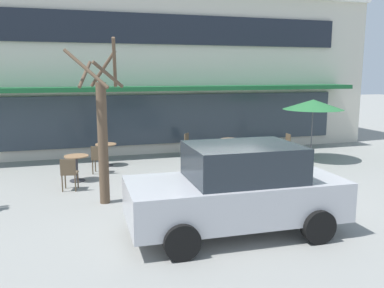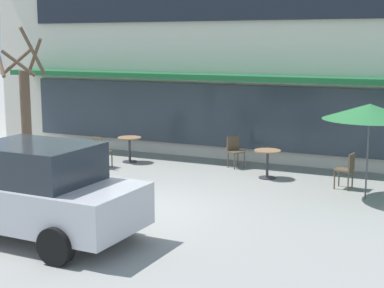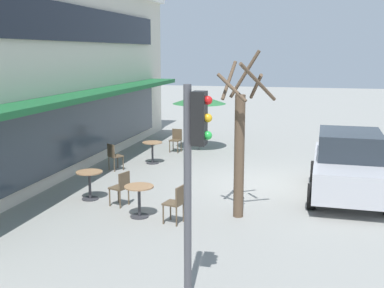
# 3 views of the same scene
# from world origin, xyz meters

# --- Properties ---
(ground_plane) EXTENTS (80.00, 80.00, 0.00)m
(ground_plane) POSITION_xyz_m (0.00, 0.00, 0.00)
(ground_plane) COLOR gray
(cafe_table_near_wall) EXTENTS (0.70, 0.70, 0.76)m
(cafe_table_near_wall) POSITION_xyz_m (-3.60, 2.63, 0.52)
(cafe_table_near_wall) COLOR #333338
(cafe_table_near_wall) RESTS_ON ground
(cafe_table_streetside) EXTENTS (0.70, 0.70, 0.76)m
(cafe_table_streetside) POSITION_xyz_m (1.77, 4.10, 0.52)
(cafe_table_streetside) COLOR #333338
(cafe_table_streetside) RESTS_ON ground
(cafe_table_by_tree) EXTENTS (0.70, 0.70, 0.76)m
(cafe_table_by_tree) POSITION_xyz_m (-2.61, 4.39, 0.52)
(cafe_table_by_tree) COLOR #333338
(cafe_table_by_tree) RESTS_ON ground
(patio_umbrella_green_folded) EXTENTS (2.10, 2.10, 2.20)m
(patio_umbrella_green_folded) POSITION_xyz_m (4.46, 3.05, 2.02)
(patio_umbrella_green_folded) COLOR #4C4C51
(patio_umbrella_green_folded) RESTS_ON ground
(cafe_chair_0) EXTENTS (0.56, 0.56, 0.89)m
(cafe_chair_0) POSITION_xyz_m (0.51, 5.02, 0.53)
(cafe_chair_0) COLOR brown
(cafe_chair_0) RESTS_ON ground
(cafe_chair_1) EXTENTS (0.50, 0.50, 0.89)m
(cafe_chair_1) POSITION_xyz_m (-2.93, 3.36, 0.53)
(cafe_chair_1) COLOR brown
(cafe_chair_1) RESTS_ON ground
(cafe_chair_2) EXTENTS (0.48, 0.48, 0.89)m
(cafe_chair_2) POSITION_xyz_m (-3.82, 1.66, 0.53)
(cafe_chair_2) COLOR brown
(cafe_chair_2) RESTS_ON ground
(cafe_chair_3) EXTENTS (0.45, 0.45, 0.89)m
(cafe_chair_3) POSITION_xyz_m (3.89, 3.84, 0.53)
(cafe_chair_3) COLOR brown
(cafe_chair_3) RESTS_ON ground
(parked_sedan) EXTENTS (4.25, 2.11, 1.76)m
(parked_sedan) POSITION_xyz_m (-0.67, -2.27, 0.88)
(parked_sedan) COLOR #B7B7BC
(parked_sedan) RESTS_ON ground
(street_tree) EXTENTS (1.32, 1.33, 3.91)m
(street_tree) POSITION_xyz_m (-3.01, 0.35, 1.76)
(street_tree) COLOR brown
(street_tree) RESTS_ON ground
(traffic_light_pole) EXTENTS (0.26, 0.44, 3.40)m
(traffic_light_pole) POSITION_xyz_m (-7.05, 0.47, 2.30)
(traffic_light_pole) COLOR #47474C
(traffic_light_pole) RESTS_ON ground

